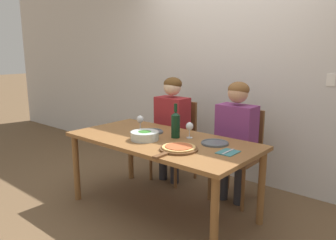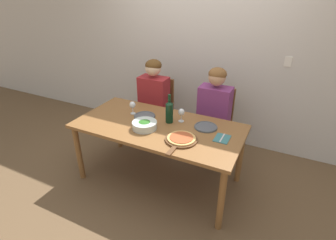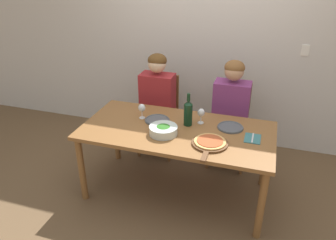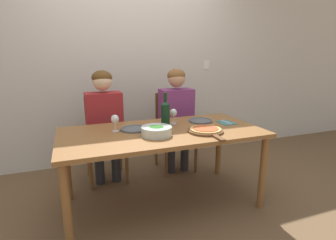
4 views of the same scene
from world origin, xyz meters
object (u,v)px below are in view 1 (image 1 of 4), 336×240
chair_left (177,137)px  dinner_plate_left (151,132)px  broccoli_bowl (145,135)px  person_woman (171,119)px  person_man (236,131)px  wine_bottle (176,124)px  wine_glass_left (140,120)px  chair_right (240,151)px  dinner_plate_right (215,143)px  pizza_on_board (178,148)px  wine_glass_right (190,127)px  fork_on_napkin (228,152)px

chair_left → dinner_plate_left: chair_left is taller
broccoli_bowl → person_woman: bearing=113.1°
person_man → broccoli_bowl: (-0.50, -0.78, 0.02)m
wine_bottle → wine_glass_left: (-0.47, 0.00, -0.03)m
chair_right → wine_bottle: size_ratio=2.89×
person_woman → dinner_plate_right: bearing=-28.1°
wine_bottle → dinner_plate_right: (0.40, 0.06, -0.12)m
chair_left → person_woman: person_woman is taller
chair_left → pizza_on_board: (0.77, -0.95, 0.23)m
person_man → broccoli_bowl: person_man is taller
chair_right → wine_glass_left: size_ratio=6.19×
wine_glass_right → dinner_plate_right: bearing=-3.2°
person_woman → dinner_plate_left: size_ratio=5.06×
broccoli_bowl → fork_on_napkin: size_ratio=1.44×
chair_right → person_man: (-0.00, -0.11, 0.24)m
wine_bottle → wine_glass_left: 0.47m
fork_on_napkin → wine_glass_left: bearing=175.3°
chair_left → chair_right: 0.84m
chair_right → wine_glass_right: 0.70m
broccoli_bowl → pizza_on_board: broccoli_bowl is taller
person_man → dinner_plate_left: bearing=-139.9°
person_man → dinner_plate_left: (-0.65, -0.54, -0.01)m
wine_glass_left → dinner_plate_right: bearing=3.5°
wine_glass_left → broccoli_bowl: bearing=-38.9°
broccoli_bowl → wine_glass_left: (-0.30, 0.25, 0.06)m
person_man → dinner_plate_right: (0.06, -0.48, -0.01)m
chair_left → fork_on_napkin: (1.12, -0.73, 0.22)m
wine_bottle → dinner_plate_right: wine_bottle is taller
person_man → wine_bottle: person_man is taller
person_woman → fork_on_napkin: person_woman is taller
wine_glass_right → wine_glass_left: bearing=-173.2°
person_man → fork_on_napkin: bearing=-65.9°
pizza_on_board → chair_left: bearing=129.2°
wine_glass_right → fork_on_napkin: (0.51, -0.16, -0.10)m
person_woman → wine_glass_right: person_woman is taller
wine_bottle → broccoli_bowl: (-0.17, -0.24, -0.09)m
chair_left → dinner_plate_right: (0.90, -0.59, 0.23)m
person_man → pizza_on_board: (-0.07, -0.83, -0.00)m
wine_glass_left → dinner_plate_left: bearing=-3.5°
pizza_on_board → wine_glass_right: bearing=113.5°
person_man → wine_glass_right: person_man is taller
chair_right → fork_on_napkin: (0.28, -0.73, 0.22)m
chair_right → pizza_on_board: (-0.07, -0.95, 0.23)m
dinner_plate_left → wine_glass_left: (-0.16, 0.01, 0.10)m
person_man → wine_bottle: bearing=-122.2°
dinner_plate_right → wine_glass_left: wine_glass_left is taller
wine_bottle → dinner_plate_right: size_ratio=1.33×
chair_left → wine_glass_right: bearing=-43.4°
dinner_plate_right → wine_glass_left: size_ratio=1.61×
chair_left → person_woman: size_ratio=0.76×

